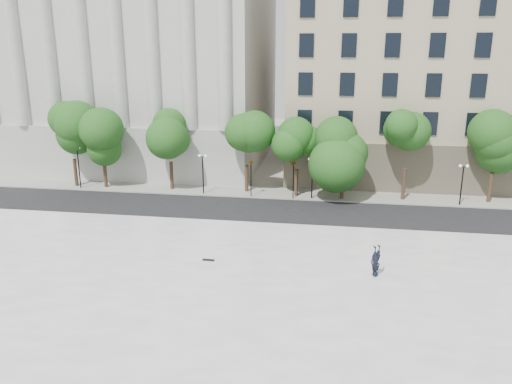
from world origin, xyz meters
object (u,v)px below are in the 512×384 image
at_px(traffic_light_west, 251,160).
at_px(person_lying, 375,272).
at_px(traffic_light_east, 294,161).
at_px(skateboard, 208,260).

bearing_deg(traffic_light_west, person_lying, -58.18).
height_order(traffic_light_east, person_lying, traffic_light_east).
bearing_deg(traffic_light_east, person_lying, -69.20).
bearing_deg(skateboard, person_lying, -2.42).
bearing_deg(skateboard, traffic_light_west, 90.77).
xyz_separation_m(traffic_light_west, traffic_light_east, (4.11, 0.00, 0.04)).
height_order(traffic_light_west, person_lying, traffic_light_west).
bearing_deg(person_lying, traffic_light_east, 71.88).
distance_m(traffic_light_west, skateboard, 16.66).
bearing_deg(traffic_light_west, traffic_light_east, 0.00).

